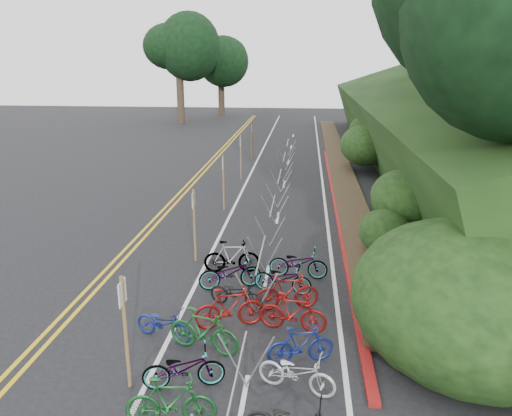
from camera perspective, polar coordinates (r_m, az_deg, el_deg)
The scene contains 10 objects.
ground at distance 13.02m, azimuth -14.41°, elevation -14.22°, with size 120.00×120.00×0.00m, color black.
road_markings at distance 21.84m, azimuth -3.97°, elevation -0.85°, with size 7.47×80.00×0.01m.
red_curb at distance 23.40m, azimuth 9.15°, elevation 0.29°, with size 0.25×28.00×0.10m, color maroon.
embankment at distance 31.00m, azimuth 22.29°, elevation 8.04°, with size 14.30×48.14×9.11m.
bike_rack_front at distance 9.58m, azimuth -2.05°, elevation -19.75°, with size 1.18×2.61×1.25m.
bike_racks_rest at distance 24.14m, azimuth 2.69°, elevation 2.98°, with size 1.14×23.00×1.17m.
signpost_near at distance 10.63m, azimuth -14.74°, elevation -12.84°, with size 0.08×0.40×2.51m.
signposts_rest at distance 25.22m, azimuth -2.64°, elevation 4.91°, with size 0.08×18.40×2.50m.
bike_front at distance 12.63m, azimuth -10.52°, elevation -12.84°, with size 1.56×0.54×0.82m, color navy.
bike_valet at distance 12.83m, azimuth -0.36°, elevation -11.62°, with size 3.34×9.06×1.09m.
Camera 1 is at (4.19, -10.42, 6.58)m, focal length 35.00 mm.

